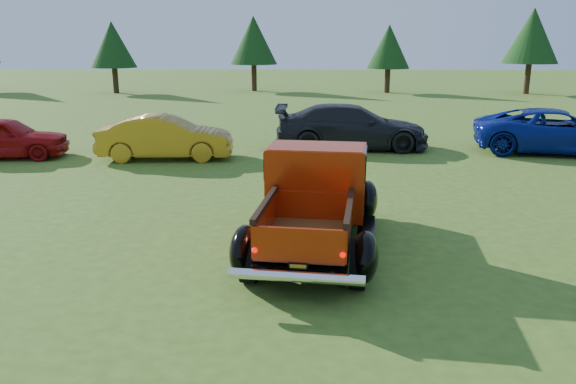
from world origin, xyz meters
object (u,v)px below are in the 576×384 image
object	(u,v)px
tree_mid_right	(389,47)
show_car_yellow	(166,137)
tree_mid_left	(254,40)
tree_east	(532,36)
tree_west	(113,45)
show_car_red	(4,137)
show_car_grey	(352,127)
show_car_blue	(557,131)
pickup_truck	(317,197)

from	to	relation	value
tree_mid_right	show_car_yellow	distance (m)	24.07
tree_mid_left	tree_east	distance (m)	18.06
tree_mid_right	tree_west	bearing A→B (deg)	-176.82
tree_west	tree_mid_left	size ratio (longest dim) A/B	0.92
tree_east	show_car_yellow	world-z (taller)	tree_east
tree_east	show_car_red	xyz separation A→B (m)	(-23.23, -21.58, -3.04)
show_car_grey	show_car_blue	bearing A→B (deg)	-94.17
show_car_grey	tree_west	bearing A→B (deg)	37.05
pickup_truck	show_car_blue	world-z (taller)	pickup_truck
tree_mid_left	show_car_red	distance (m)	23.83
show_car_yellow	show_car_blue	world-z (taller)	show_car_blue
tree_mid_left	pickup_truck	size ratio (longest dim) A/B	1.05
tree_west	show_car_yellow	size ratio (longest dim) A/B	1.18
tree_mid_right	show_car_yellow	size ratio (longest dim) A/B	1.13
tree_mid_left	tree_mid_right	xyz separation A→B (m)	(9.00, -1.00, -0.41)
pickup_truck	show_car_red	distance (m)	11.47
tree_west	show_car_yellow	xyz separation A→B (m)	(8.61, -21.05, -2.47)
show_car_yellow	show_car_blue	bearing A→B (deg)	-87.92
show_car_yellow	tree_west	bearing A→B (deg)	17.68
tree_east	show_car_grey	xyz separation A→B (m)	(-12.80, -19.65, -2.95)
pickup_truck	show_car_grey	size ratio (longest dim) A/B	0.97
tree_mid_right	show_car_grey	xyz separation A→B (m)	(-3.80, -20.15, -2.26)
tree_west	show_car_blue	distance (m)	28.51
pickup_truck	show_car_blue	distance (m)	11.19
pickup_truck	show_car_red	world-z (taller)	pickup_truck
tree_mid_left	show_car_red	bearing A→B (deg)	-102.77
tree_mid_left	tree_east	bearing A→B (deg)	-4.76
show_car_yellow	tree_mid_right	bearing A→B (deg)	-27.64
show_car_grey	show_car_blue	size ratio (longest dim) A/B	1.00
show_car_blue	tree_east	bearing A→B (deg)	-8.07
show_car_red	show_car_yellow	world-z (taller)	show_car_yellow
tree_west	show_car_red	xyz separation A→B (m)	(3.77, -21.08, -2.49)
tree_mid_left	show_car_grey	size ratio (longest dim) A/B	1.02
show_car_red	show_car_blue	distance (m)	16.79
tree_west	tree_mid_left	world-z (taller)	tree_mid_left
tree_west	tree_east	xyz separation A→B (m)	(27.00, 0.50, 0.55)
show_car_yellow	show_car_grey	size ratio (longest dim) A/B	0.80
tree_mid_right	tree_east	bearing A→B (deg)	-3.18
tree_west	tree_mid_right	world-z (taller)	tree_west
tree_west	tree_east	distance (m)	27.01
show_car_yellow	show_car_red	bearing A→B (deg)	85.86
pickup_truck	show_car_red	bearing A→B (deg)	149.69
tree_west	show_car_yellow	bearing A→B (deg)	-67.74
tree_mid_left	show_car_grey	distance (m)	21.94
show_car_grey	show_car_blue	xyz separation A→B (m)	(6.30, -0.51, -0.03)
tree_west	show_car_grey	distance (m)	23.96
tree_west	show_car_red	distance (m)	21.56
show_car_blue	tree_mid_right	bearing A→B (deg)	16.70
pickup_truck	tree_west	bearing A→B (deg)	121.27
show_car_blue	tree_mid_left	bearing A→B (deg)	37.77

